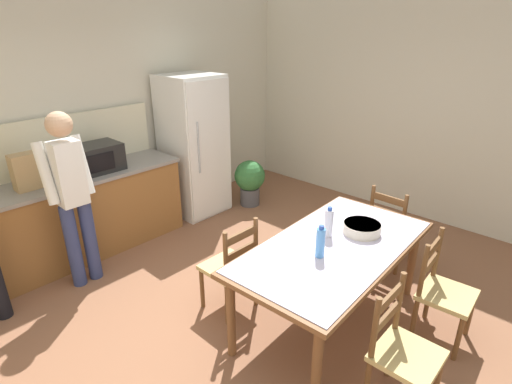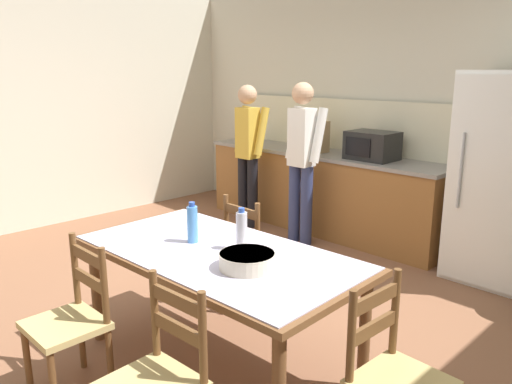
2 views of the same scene
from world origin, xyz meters
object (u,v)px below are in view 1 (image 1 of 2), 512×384
object	(u,v)px
microwave	(97,158)
bottle_near_centre	(320,242)
dining_table	(334,253)
chair_head_end	(391,227)
serving_bowl	(362,228)
paper_bag	(25,172)
chair_side_near_right	(443,292)
refrigerator	(194,146)
person_at_counter	(72,192)
chair_side_far_left	(231,267)
bottle_off_centre	(329,223)
chair_side_near_left	(402,352)
potted_plant	(250,180)

from	to	relation	value
microwave	bottle_near_centre	bearing A→B (deg)	-81.67
dining_table	chair_head_end	bearing A→B (deg)	2.48
serving_bowl	paper_bag	bearing A→B (deg)	121.70
chair_side_near_right	microwave	bearing A→B (deg)	104.09
paper_bag	dining_table	xyz separation A→B (m)	(1.36, -2.69, -0.42)
refrigerator	serving_bowl	size ratio (longest dim) A/B	5.85
chair_side_near_right	person_at_counter	distance (m)	3.40
refrigerator	paper_bag	distance (m)	2.09
chair_side_far_left	chair_head_end	distance (m)	1.83
microwave	chair_side_far_left	xyz separation A→B (m)	(0.17, -1.93, -0.64)
microwave	paper_bag	distance (m)	0.73
chair_side_far_left	paper_bag	bearing A→B (deg)	-64.15
bottle_off_centre	chair_side_near_left	xyz separation A→B (m)	(-0.48, -0.92, -0.46)
bottle_near_centre	serving_bowl	distance (m)	0.57
paper_bag	serving_bowl	xyz separation A→B (m)	(1.70, -2.75, -0.29)
chair_side_far_left	microwave	bearing A→B (deg)	-84.24
chair_side_near_right	dining_table	bearing A→B (deg)	117.49
refrigerator	dining_table	xyz separation A→B (m)	(-0.71, -2.68, -0.24)
bottle_near_centre	chair_side_near_left	distance (m)	0.92
chair_side_near_left	person_at_counter	world-z (taller)	person_at_counter
refrigerator	bottle_near_centre	bearing A→B (deg)	-109.47
paper_bag	bottle_near_centre	distance (m)	2.93
chair_side_near_right	chair_side_near_left	world-z (taller)	same
refrigerator	person_at_counter	bearing A→B (deg)	-165.11
serving_bowl	chair_head_end	xyz separation A→B (m)	(0.90, 0.11, -0.38)
microwave	dining_table	bearing A→B (deg)	-76.82
bottle_near_centre	bottle_off_centre	distance (m)	0.35
dining_table	potted_plant	xyz separation A→B (m)	(1.35, 2.25, -0.31)
chair_side_near_right	potted_plant	xyz separation A→B (m)	(0.90, 3.01, -0.06)
dining_table	chair_head_end	world-z (taller)	chair_head_end
paper_bag	chair_head_end	bearing A→B (deg)	-45.42
paper_bag	microwave	bearing A→B (deg)	0.60
chair_side_far_left	chair_head_end	xyz separation A→B (m)	(1.69, -0.71, 0.00)
paper_bag	chair_side_near_right	distance (m)	3.96
refrigerator	potted_plant	bearing A→B (deg)	-33.97
refrigerator	paper_bag	xyz separation A→B (m)	(-2.08, 0.01, 0.18)
dining_table	potted_plant	distance (m)	2.64
paper_bag	person_at_counter	world-z (taller)	person_at_counter
dining_table	chair_side_near_left	world-z (taller)	chair_side_near_left
refrigerator	serving_bowl	distance (m)	2.76
serving_bowl	chair_head_end	size ratio (longest dim) A/B	0.35
refrigerator	person_at_counter	distance (m)	1.94
person_at_counter	chair_side_near_right	bearing A→B (deg)	-151.15
chair_side_near_left	chair_head_end	bearing A→B (deg)	27.10
bottle_off_centre	potted_plant	xyz separation A→B (m)	(1.26, 2.12, -0.51)
bottle_near_centre	serving_bowl	xyz separation A→B (m)	(0.57, -0.05, -0.07)
chair_head_end	bottle_near_centre	bearing A→B (deg)	94.61
person_at_counter	potted_plant	bearing A→B (deg)	-88.39
microwave	person_at_counter	world-z (taller)	person_at_counter
bottle_off_centre	paper_bag	bearing A→B (deg)	119.57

